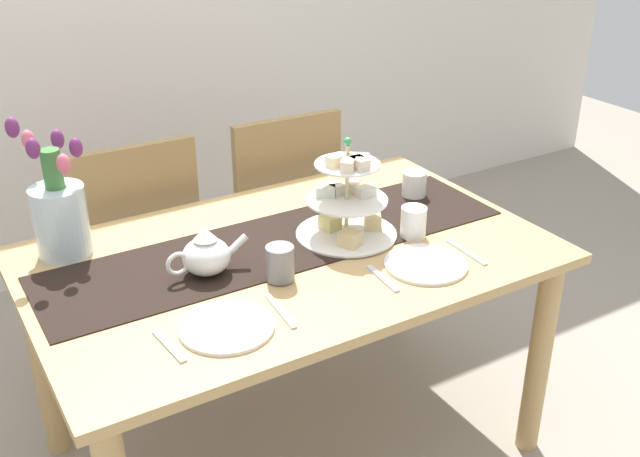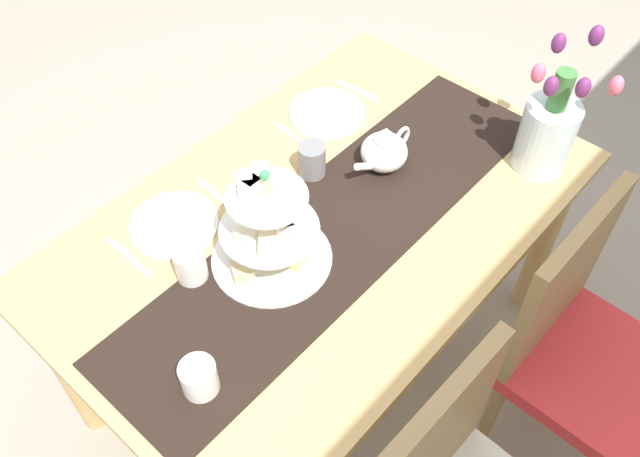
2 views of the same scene
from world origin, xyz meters
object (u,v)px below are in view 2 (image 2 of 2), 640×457
Objects in this scene: cream_jug at (199,378)px; mug_white_text at (190,265)px; mug_grey at (312,160)px; knife_left at (294,137)px; tulip_vase at (549,129)px; teapot at (384,150)px; knife_right at (130,258)px; dining_table at (323,242)px; dinner_plate_right at (174,224)px; dinner_plate_left at (327,112)px; fork_left at (357,91)px; fork_right at (216,194)px; tiered_cake_stand at (269,232)px; chair_left at (584,347)px.

mug_white_text is at bearing -127.88° from cream_jug.
cream_jug is 0.69m from mug_grey.
mug_grey reaches higher than knife_left.
tulip_vase is 4.33× the size of mug_white_text.
knife_right is (0.68, -0.27, -0.06)m from teapot.
dining_table is 0.58m from cream_jug.
dining_table is at bearing 52.67° from mug_grey.
knife_right is 1.79× the size of mug_white_text.
teapot is at bearing 153.39° from dinner_plate_right.
dinner_plate_left is 0.15m from fork_left.
teapot reaches higher than dining_table.
teapot is 1.04× the size of dinner_plate_right.
mug_grey reaches higher than dinner_plate_left.
dining_table is 0.43m from dinner_plate_left.
dinner_plate_left is at bearing 180.00° from fork_right.
tiered_cake_stand is 0.30m from dinner_plate_right.
dinner_plate_left is at bearing -68.53° from tulip_vase.
chair_left reaches higher than fork_left.
tulip_vase reaches higher than mug_white_text.
dinner_plate_left is 1.35× the size of knife_right.
tulip_vase is at bearing 149.88° from dining_table.
fork_right is at bearing 180.00° from knife_right.
cream_jug is at bearing 13.55° from dining_table.
dinner_plate_right reaches higher than fork_left.
tulip_vase is 0.71m from knife_left.
dinner_plate_left is at bearing -93.69° from chair_left.
cream_jug is 0.57× the size of fork_right.
cream_jug is at bearing -34.71° from chair_left.
tulip_vase reaches higher than knife_right.
mug_grey is (-0.23, 0.14, 0.05)m from fork_right.
tiered_cake_stand is 0.45m from teapot.
knife_right is 0.18m from mug_white_text.
tiered_cake_stand is at bearing -0.69° from dining_table.
tulip_vase is at bearing 144.77° from dinner_plate_right.
dining_table is 0.34m from knife_left.
knife_left is at bearing 0.00° from dinner_plate_left.
teapot reaches higher than knife_left.
mug_white_text is (0.08, 0.16, 0.04)m from dinner_plate_right.
cream_jug is 0.95m from dinner_plate_left.
knife_left is 0.45m from dinner_plate_right.
tiered_cake_stand reaches higher than teapot.
chair_left is 0.98m from dinner_plate_left.
tiered_cake_stand is at bearing 77.64° from fork_right.
teapot reaches higher than dinner_plate_right.
mug_white_text is at bearing 16.76° from knife_left.
fork_left is 0.29m from knife_left.
fork_left is at bearing -150.00° from dining_table.
dinner_plate_left is at bearing -139.97° from dining_table.
tiered_cake_stand is 1.32× the size of dinner_plate_left.
chair_left reaches higher than dinner_plate_right.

